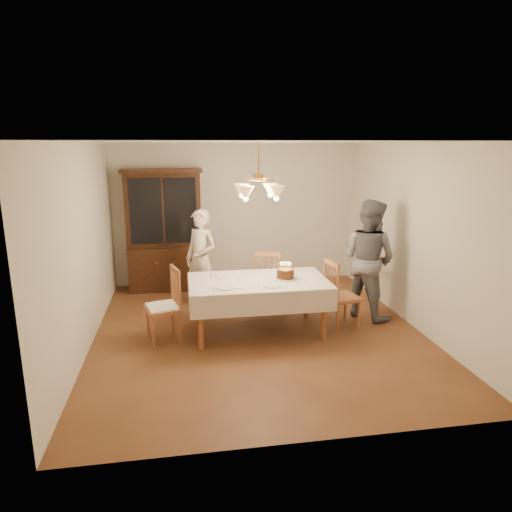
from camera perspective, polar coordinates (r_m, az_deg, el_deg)
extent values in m
plane|color=#5A3119|center=(6.53, 0.29, -9.40)|extent=(5.00, 5.00, 0.00)
plane|color=white|center=(6.00, 0.32, 14.06)|extent=(5.00, 5.00, 0.00)
plane|color=beige|center=(8.57, -2.52, 5.25)|extent=(4.50, 0.00, 4.50)
plane|color=beige|center=(3.78, 6.72, -5.95)|extent=(4.50, 0.00, 4.50)
plane|color=beige|center=(6.18, -20.74, 1.00)|extent=(0.00, 5.00, 5.00)
plane|color=beige|center=(6.87, 19.15, 2.36)|extent=(0.00, 5.00, 5.00)
cube|color=brown|center=(6.28, 0.30, -3.27)|extent=(1.80, 1.00, 0.04)
cube|color=#EDE8CD|center=(6.27, 0.30, -3.06)|extent=(1.90, 1.10, 0.01)
cylinder|color=brown|center=(5.93, -6.93, -8.27)|extent=(0.07, 0.07, 0.71)
cylinder|color=brown|center=(6.20, 8.51, -7.31)|extent=(0.07, 0.07, 0.71)
cylinder|color=brown|center=(6.72, -7.26, -5.60)|extent=(0.07, 0.07, 0.71)
cylinder|color=brown|center=(6.96, 6.40, -4.88)|extent=(0.07, 0.07, 0.71)
cube|color=black|center=(8.44, -11.17, -1.39)|extent=(1.30, 0.50, 0.80)
cube|color=black|center=(8.28, -11.50, 5.73)|extent=(1.30, 0.40, 1.30)
cube|color=black|center=(8.08, -11.54, 5.54)|extent=(1.14, 0.01, 1.14)
cube|color=black|center=(8.16, -11.74, 10.41)|extent=(1.38, 0.54, 0.06)
cube|color=brown|center=(7.16, 1.71, -3.45)|extent=(0.56, 0.55, 0.05)
cube|color=brown|center=(6.84, 1.44, 0.25)|extent=(0.38, 0.18, 0.06)
cylinder|color=brown|center=(7.36, 3.32, -4.90)|extent=(0.04, 0.04, 0.43)
cylinder|color=brown|center=(7.42, 0.57, -4.72)|extent=(0.04, 0.04, 0.43)
cylinder|color=brown|center=(7.05, 2.88, -5.77)|extent=(0.04, 0.04, 0.43)
cylinder|color=brown|center=(7.11, 0.01, -5.57)|extent=(0.04, 0.04, 0.43)
cube|color=brown|center=(6.21, -11.61, -6.50)|extent=(0.52, 0.54, 0.05)
cube|color=brown|center=(6.09, -10.11, -1.68)|extent=(0.14, 0.39, 0.06)
cylinder|color=brown|center=(6.42, -13.38, -8.14)|extent=(0.04, 0.04, 0.43)
cylinder|color=brown|center=(6.09, -12.67, -9.32)|extent=(0.04, 0.04, 0.43)
cylinder|color=brown|center=(6.49, -10.42, -7.74)|extent=(0.04, 0.04, 0.43)
cylinder|color=brown|center=(6.17, -9.55, -8.88)|extent=(0.04, 0.04, 0.43)
cube|color=white|center=(6.19, -11.63, -6.19)|extent=(0.47, 0.49, 0.03)
cube|color=brown|center=(6.64, 10.71, -5.10)|extent=(0.49, 0.51, 0.05)
cube|color=brown|center=(6.40, 9.45, -0.90)|extent=(0.11, 0.40, 0.06)
cylinder|color=brown|center=(6.66, 12.68, -7.28)|extent=(0.04, 0.04, 0.43)
cylinder|color=brown|center=(6.95, 11.08, -6.31)|extent=(0.04, 0.04, 0.43)
cylinder|color=brown|center=(6.49, 10.13, -7.72)|extent=(0.04, 0.04, 0.43)
cylinder|color=brown|center=(6.78, 8.60, -6.70)|extent=(0.04, 0.04, 0.43)
imported|color=#F2E5CC|center=(7.27, -6.87, -0.43)|extent=(0.68, 0.68, 1.60)
imported|color=slate|center=(7.05, 13.85, -0.37)|extent=(1.05, 1.10, 1.79)
cylinder|color=white|center=(6.34, 3.68, -2.81)|extent=(0.30, 0.30, 0.01)
cylinder|color=#3C1E0D|center=(6.32, 3.69, -2.18)|extent=(0.24, 0.24, 0.13)
cylinder|color=#598CD8|center=(6.30, 4.34, -1.27)|extent=(0.01, 0.01, 0.07)
sphere|color=#FFB23F|center=(6.29, 4.34, -0.92)|extent=(0.01, 0.01, 0.01)
cylinder|color=pink|center=(6.33, 4.21, -1.20)|extent=(0.01, 0.01, 0.07)
sphere|color=#FFB23F|center=(6.32, 4.22, -0.85)|extent=(0.01, 0.01, 0.01)
cylinder|color=#EACC66|center=(6.35, 3.98, -1.15)|extent=(0.01, 0.01, 0.07)
sphere|color=#FFB23F|center=(6.34, 3.99, -0.80)|extent=(0.01, 0.01, 0.01)
cylinder|color=#598CD8|center=(6.36, 3.70, -1.13)|extent=(0.01, 0.01, 0.07)
sphere|color=#FFB23F|center=(6.35, 3.71, -0.78)|extent=(0.01, 0.01, 0.01)
cylinder|color=pink|center=(6.35, 3.42, -1.14)|extent=(0.01, 0.01, 0.07)
sphere|color=#FFB23F|center=(6.34, 3.42, -0.79)|extent=(0.01, 0.01, 0.01)
cylinder|color=#EACC66|center=(6.33, 3.19, -1.19)|extent=(0.01, 0.01, 0.07)
sphere|color=#FFB23F|center=(6.32, 3.20, -0.84)|extent=(0.01, 0.01, 0.01)
cylinder|color=#598CD8|center=(6.30, 3.07, -1.25)|extent=(0.01, 0.01, 0.07)
sphere|color=#FFB23F|center=(6.29, 3.07, -0.90)|extent=(0.01, 0.01, 0.01)
cylinder|color=pink|center=(6.27, 3.06, -1.33)|extent=(0.01, 0.01, 0.07)
sphere|color=#FFB23F|center=(6.26, 3.07, -0.97)|extent=(0.01, 0.01, 0.01)
cylinder|color=#EACC66|center=(6.25, 3.19, -1.40)|extent=(0.01, 0.01, 0.07)
sphere|color=#FFB23F|center=(6.23, 3.19, -1.04)|extent=(0.01, 0.01, 0.01)
cylinder|color=#598CD8|center=(6.23, 3.42, -1.45)|extent=(0.01, 0.01, 0.07)
sphere|color=#FFB23F|center=(6.22, 3.42, -1.09)|extent=(0.01, 0.01, 0.01)
cylinder|color=pink|center=(6.22, 3.70, -1.47)|extent=(0.01, 0.01, 0.07)
sphere|color=#FFB23F|center=(6.21, 3.71, -1.11)|extent=(0.01, 0.01, 0.01)
cylinder|color=#EACC66|center=(6.23, 3.99, -1.46)|extent=(0.01, 0.01, 0.07)
sphere|color=#FFB23F|center=(6.22, 4.00, -1.10)|extent=(0.01, 0.01, 0.01)
cylinder|color=#598CD8|center=(6.25, 4.22, -1.41)|extent=(0.01, 0.01, 0.07)
sphere|color=#FFB23F|center=(6.24, 4.22, -1.06)|extent=(0.01, 0.01, 0.01)
cylinder|color=pink|center=(6.27, 4.34, -1.35)|extent=(0.01, 0.01, 0.07)
sphere|color=#FFB23F|center=(6.26, 4.35, -0.99)|extent=(0.01, 0.01, 0.01)
cylinder|color=white|center=(5.93, -3.82, -3.95)|extent=(0.24, 0.24, 0.02)
cube|color=silver|center=(5.92, -5.39, -4.06)|extent=(0.01, 0.16, 0.01)
cube|color=white|center=(5.95, -2.25, -3.90)|extent=(0.10, 0.10, 0.01)
cylinder|color=white|center=(6.01, 2.05, -3.70)|extent=(0.25, 0.25, 0.02)
cube|color=silver|center=(5.98, 0.43, -3.82)|extent=(0.01, 0.16, 0.01)
cube|color=white|center=(6.05, 3.65, -3.63)|extent=(0.10, 0.10, 0.01)
cylinder|color=white|center=(6.52, -4.02, -2.32)|extent=(0.27, 0.27, 0.02)
cube|color=silver|center=(6.51, -5.61, -2.42)|extent=(0.01, 0.16, 0.01)
cube|color=white|center=(6.54, -2.43, -2.27)|extent=(0.10, 0.10, 0.01)
cylinder|color=#BF8C3F|center=(6.00, 0.32, 12.15)|extent=(0.02, 0.02, 0.40)
cylinder|color=#BF8C3F|center=(6.02, 0.32, 9.77)|extent=(0.12, 0.12, 0.10)
cone|color=#D8994C|center=(6.26, 1.81, 8.27)|extent=(0.22, 0.22, 0.18)
sphere|color=#FFD899|center=(6.27, 1.80, 7.63)|extent=(0.07, 0.07, 0.07)
cone|color=#D8994C|center=(6.20, -1.82, 8.21)|extent=(0.22, 0.22, 0.18)
sphere|color=#FFD899|center=(6.20, -1.82, 7.57)|extent=(0.07, 0.07, 0.07)
cone|color=#D8994C|center=(5.81, -1.30, 7.84)|extent=(0.22, 0.22, 0.18)
sphere|color=#FFD899|center=(5.81, -1.30, 7.15)|extent=(0.07, 0.07, 0.07)
cone|color=#D8994C|center=(5.88, 2.56, 7.90)|extent=(0.22, 0.22, 0.18)
sphere|color=#FFD899|center=(5.88, 2.56, 7.22)|extent=(0.07, 0.07, 0.07)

